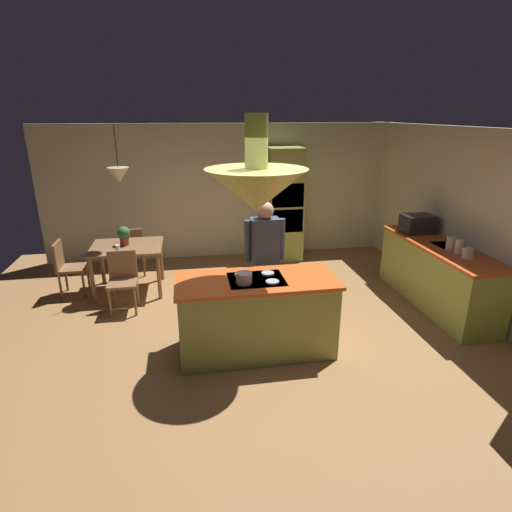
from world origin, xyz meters
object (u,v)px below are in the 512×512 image
(person_at_island, at_px, (265,256))
(chair_facing_island, at_px, (123,277))
(canister_tea, at_px, (451,243))
(cup_on_table, at_px, (118,248))
(chair_by_back_wall, at_px, (133,248))
(microwave_on_counter, at_px, (417,224))
(oven_tower, at_px, (284,205))
(canister_sugar, at_px, (459,247))
(cooking_pot_on_cooktop, at_px, (244,278))
(dining_table, at_px, (127,252))
(chair_at_corner, at_px, (67,265))
(kitchen_island, at_px, (256,315))
(potted_plant_on_table, at_px, (124,235))
(canister_flour, at_px, (468,253))

(person_at_island, distance_m, chair_facing_island, 2.12)
(canister_tea, bearing_deg, cup_on_table, 164.59)
(chair_by_back_wall, height_order, microwave_on_counter, microwave_on_counter)
(oven_tower, xyz_separation_m, canister_sugar, (1.74, -2.83, -0.04))
(cup_on_table, xyz_separation_m, cooking_pot_on_cooktop, (1.64, -2.00, 0.21))
(chair_facing_island, bearing_deg, chair_by_back_wall, 90.00)
(chair_by_back_wall, bearing_deg, canister_tea, 154.35)
(person_at_island, distance_m, chair_by_back_wall, 2.89)
(dining_table, height_order, chair_at_corner, chair_at_corner)
(chair_by_back_wall, relative_size, chair_at_corner, 1.00)
(dining_table, distance_m, cooking_pot_on_cooktop, 2.73)
(dining_table, height_order, chair_facing_island, chair_facing_island)
(chair_facing_island, relative_size, canister_sugar, 4.39)
(chair_at_corner, relative_size, cup_on_table, 9.67)
(kitchen_island, height_order, microwave_on_counter, microwave_on_counter)
(person_at_island, height_order, canister_sugar, person_at_island)
(dining_table, distance_m, potted_plant_on_table, 0.27)
(person_at_island, xyz_separation_m, canister_tea, (2.61, -0.08, 0.06))
(chair_facing_island, distance_m, cooking_pot_on_cooktop, 2.25)
(chair_by_back_wall, xyz_separation_m, canister_sugar, (4.54, -2.36, 0.53))
(person_at_island, relative_size, cooking_pot_on_cooktop, 9.36)
(oven_tower, bearing_deg, chair_facing_island, -147.01)
(canister_sugar, bearing_deg, canister_flour, -90.00)
(dining_table, xyz_separation_m, canister_sugar, (4.54, -1.69, 0.37))
(chair_facing_island, height_order, microwave_on_counter, microwave_on_counter)
(oven_tower, xyz_separation_m, dining_table, (-2.80, -1.14, -0.41))
(kitchen_island, bearing_deg, potted_plant_on_table, 128.85)
(person_at_island, xyz_separation_m, potted_plant_on_table, (-1.96, 1.47, -0.04))
(chair_by_back_wall, distance_m, canister_flour, 5.23)
(oven_tower, xyz_separation_m, microwave_on_counter, (1.74, -1.76, 0.01))
(kitchen_island, bearing_deg, canister_sugar, 8.30)
(kitchen_island, height_order, chair_facing_island, kitchen_island)
(kitchen_island, relative_size, dining_table, 1.70)
(potted_plant_on_table, relative_size, canister_flour, 2.12)
(canister_flour, distance_m, microwave_on_counter, 1.25)
(chair_facing_island, xyz_separation_m, cooking_pot_on_cooktop, (1.54, -1.56, 0.51))
(cup_on_table, bearing_deg, dining_table, 66.36)
(person_at_island, distance_m, cooking_pot_on_cooktop, 0.90)
(canister_sugar, bearing_deg, cup_on_table, 162.54)
(oven_tower, relative_size, cooking_pot_on_cooktop, 11.86)
(chair_at_corner, xyz_separation_m, canister_sugar, (5.46, -1.69, 0.53))
(person_at_island, relative_size, canister_tea, 9.11)
(chair_by_back_wall, relative_size, canister_tea, 4.70)
(oven_tower, distance_m, canister_sugar, 3.32)
(oven_tower, relative_size, canister_flour, 15.07)
(canister_sugar, bearing_deg, potted_plant_on_table, 159.23)
(chair_by_back_wall, height_order, chair_at_corner, same)
(chair_facing_island, relative_size, microwave_on_counter, 1.89)
(dining_table, xyz_separation_m, microwave_on_counter, (4.54, -0.62, 0.41))
(canister_sugar, relative_size, canister_tea, 1.07)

